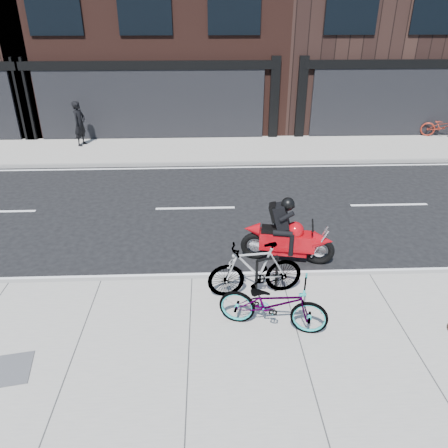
{
  "coord_description": "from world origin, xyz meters",
  "views": [
    {
      "loc": [
        0.38,
        -10.1,
        5.59
      ],
      "look_at": [
        0.76,
        -0.87,
        0.9
      ],
      "focal_mm": 35.0,
      "sensor_mm": 36.0,
      "label": 1
    }
  ],
  "objects_px": {
    "pedestrian": "(80,123)",
    "utility_grate": "(7,370)",
    "bike_rack": "(267,272)",
    "bicycle_front": "(273,303)",
    "bicycle_rear": "(255,269)",
    "motorcycle": "(292,236)",
    "bicycle_far": "(443,126)"
  },
  "relations": [
    {
      "from": "bike_rack",
      "to": "motorcycle",
      "type": "height_order",
      "value": "motorcycle"
    },
    {
      "from": "bike_rack",
      "to": "pedestrian",
      "type": "bearing_deg",
      "value": 120.58
    },
    {
      "from": "pedestrian",
      "to": "bicycle_far",
      "type": "distance_m",
      "value": 16.03
    },
    {
      "from": "bicycle_rear",
      "to": "motorcycle",
      "type": "bearing_deg",
      "value": 138.36
    },
    {
      "from": "pedestrian",
      "to": "bike_rack",
      "type": "bearing_deg",
      "value": -131.98
    },
    {
      "from": "pedestrian",
      "to": "utility_grate",
      "type": "relative_size",
      "value": 2.46
    },
    {
      "from": "bike_rack",
      "to": "bicycle_far",
      "type": "height_order",
      "value": "bicycle_far"
    },
    {
      "from": "bicycle_front",
      "to": "bicycle_rear",
      "type": "bearing_deg",
      "value": 27.6
    },
    {
      "from": "bike_rack",
      "to": "utility_grate",
      "type": "relative_size",
      "value": 1.16
    },
    {
      "from": "pedestrian",
      "to": "utility_grate",
      "type": "xyz_separation_m",
      "value": [
        1.95,
        -13.02,
        -0.92
      ]
    },
    {
      "from": "bike_rack",
      "to": "utility_grate",
      "type": "bearing_deg",
      "value": -156.51
    },
    {
      "from": "bike_rack",
      "to": "pedestrian",
      "type": "xyz_separation_m",
      "value": [
        -6.52,
        11.04,
        0.41
      ]
    },
    {
      "from": "bike_rack",
      "to": "bicycle_front",
      "type": "relative_size",
      "value": 0.43
    },
    {
      "from": "bicycle_rear",
      "to": "motorcycle",
      "type": "xyz_separation_m",
      "value": [
        1.02,
        1.45,
        -0.04
      ]
    },
    {
      "from": "pedestrian",
      "to": "bicycle_far",
      "type": "bearing_deg",
      "value": -70.54
    },
    {
      "from": "bicycle_rear",
      "to": "motorcycle",
      "type": "height_order",
      "value": "motorcycle"
    },
    {
      "from": "bicycle_front",
      "to": "bicycle_rear",
      "type": "distance_m",
      "value": 1.08
    },
    {
      "from": "bicycle_far",
      "to": "utility_grate",
      "type": "bearing_deg",
      "value": 155.08
    },
    {
      "from": "bicycle_front",
      "to": "motorcycle",
      "type": "bearing_deg",
      "value": -1.79
    },
    {
      "from": "motorcycle",
      "to": "utility_grate",
      "type": "distance_m",
      "value": 6.38
    },
    {
      "from": "bike_rack",
      "to": "pedestrian",
      "type": "distance_m",
      "value": 12.83
    },
    {
      "from": "pedestrian",
      "to": "bicycle_front",
      "type": "bearing_deg",
      "value": -134.32
    },
    {
      "from": "bike_rack",
      "to": "pedestrian",
      "type": "height_order",
      "value": "pedestrian"
    },
    {
      "from": "bicycle_front",
      "to": "bicycle_far",
      "type": "relative_size",
      "value": 1.1
    },
    {
      "from": "bike_rack",
      "to": "pedestrian",
      "type": "relative_size",
      "value": 0.47
    },
    {
      "from": "bicycle_front",
      "to": "pedestrian",
      "type": "height_order",
      "value": "pedestrian"
    },
    {
      "from": "bicycle_rear",
      "to": "bike_rack",
      "type": "bearing_deg",
      "value": 83.47
    },
    {
      "from": "bicycle_rear",
      "to": "pedestrian",
      "type": "height_order",
      "value": "pedestrian"
    },
    {
      "from": "bicycle_far",
      "to": "bike_rack",
      "type": "bearing_deg",
      "value": 161.78
    },
    {
      "from": "motorcycle",
      "to": "bicycle_front",
      "type": "bearing_deg",
      "value": -96.05
    },
    {
      "from": "bike_rack",
      "to": "bicycle_front",
      "type": "height_order",
      "value": "bicycle_front"
    },
    {
      "from": "motorcycle",
      "to": "pedestrian",
      "type": "relative_size",
      "value": 1.2
    }
  ]
}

